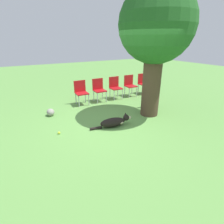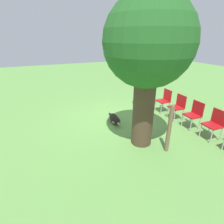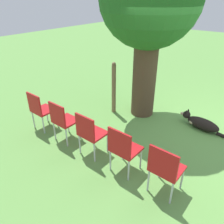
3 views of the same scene
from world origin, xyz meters
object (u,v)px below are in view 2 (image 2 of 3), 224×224
object	(u,v)px
red_chair_1	(178,105)
red_chair_3	(215,123)
red_chair_2	(194,113)
red_chair_0	(165,99)
tennis_ball	(107,106)
oak_tree	(148,47)
dog	(115,119)
fence_post	(169,129)

from	to	relation	value
red_chair_1	red_chair_3	bearing A→B (deg)	91.36
red_chair_1	red_chair_2	distance (m)	0.74
red_chair_0	tennis_ball	bearing A→B (deg)	-33.77
oak_tree	red_chair_2	distance (m)	2.87
red_chair_1	red_chair_3	distance (m)	1.47
red_chair_0	oak_tree	bearing A→B (deg)	39.25
dog	red_chair_3	xyz separation A→B (m)	(-2.19, 2.07, 0.38)
oak_tree	tennis_ball	xyz separation A→B (m)	(-0.15, -2.91, -2.52)
fence_post	red_chair_1	size ratio (longest dim) A/B	1.47
fence_post	red_chair_1	xyz separation A→B (m)	(-1.63, -1.43, -0.14)
fence_post	red_chair_2	world-z (taller)	fence_post
red_chair_3	dog	bearing A→B (deg)	-41.53
red_chair_1	red_chair_2	xyz separation A→B (m)	(0.01, 0.74, 0.00)
oak_tree	dog	distance (m)	2.81
fence_post	red_chair_3	distance (m)	1.63
red_chair_2	oak_tree	bearing A→B (deg)	4.33
red_chair_2	tennis_ball	distance (m)	3.42
red_chair_2	red_chair_3	bearing A→B (deg)	91.36
fence_post	oak_tree	bearing A→B (deg)	-56.75
red_chair_2	tennis_ball	bearing A→B (deg)	-54.58
red_chair_0	red_chair_3	world-z (taller)	same
dog	fence_post	distance (m)	2.17
fence_post	red_chair_2	xyz separation A→B (m)	(-1.63, -0.69, -0.14)
red_chair_2	red_chair_3	world-z (taller)	same
dog	red_chair_1	xyz separation A→B (m)	(-2.21, 0.60, 0.38)
fence_post	red_chair_0	world-z (taller)	fence_post
red_chair_1	red_chair_2	bearing A→B (deg)	91.36
oak_tree	red_chair_2	world-z (taller)	oak_tree
red_chair_1	red_chair_2	world-z (taller)	same
oak_tree	red_chair_3	bearing A→B (deg)	162.22
dog	red_chair_0	distance (m)	2.25
red_chair_1	red_chair_0	bearing A→B (deg)	-88.64
oak_tree	dog	bearing A→B (deg)	-83.05
dog	fence_post	size ratio (longest dim) A/B	0.93
red_chair_0	red_chair_3	distance (m)	2.21
fence_post	dog	bearing A→B (deg)	-74.30
dog	tennis_ball	xyz separation A→B (m)	(-0.33, -1.48, -0.09)
dog	red_chair_3	bearing A→B (deg)	55.16
red_chair_3	tennis_ball	world-z (taller)	red_chair_3
fence_post	red_chair_0	size ratio (longest dim) A/B	1.47
oak_tree	red_chair_0	xyz separation A→B (m)	(-2.04, -1.56, -2.04)
tennis_ball	red_chair_3	bearing A→B (deg)	117.69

